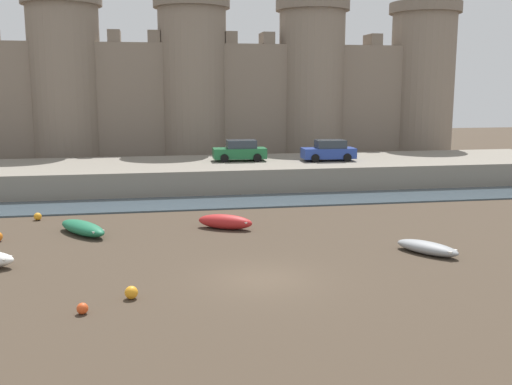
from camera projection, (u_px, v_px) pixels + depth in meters
ground_plane at (262, 279)px, 23.63m from camera, size 160.00×160.00×0.00m
water_channel at (217, 202)px, 39.05m from camera, size 80.00×4.50×0.10m
quay_road at (206, 174)px, 45.93m from camera, size 57.64×10.00×1.78m
castle at (193, 90)px, 55.80m from camera, size 52.62×6.99×18.55m
rowboat_foreground_centre at (83, 228)px, 30.69m from camera, size 3.11×3.76×0.69m
rowboat_near_channel_right at (427, 247)px, 27.15m from camera, size 2.57×3.12×0.56m
rowboat_midflat_left at (225, 221)px, 31.91m from camera, size 3.15×2.36×0.78m
mooring_buoy_near_shore at (131, 293)px, 21.38m from camera, size 0.48×0.48×0.48m
mooring_buoy_mid_mud at (38, 216)px, 34.00m from camera, size 0.43×0.43×0.43m
mooring_buoy_off_centre at (82, 309)px, 19.96m from camera, size 0.39×0.39×0.39m
car_quay_centre_west at (329, 151)px, 46.64m from camera, size 4.13×1.95×1.62m
car_quay_west at (240, 151)px, 46.57m from camera, size 4.13×1.95×1.62m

